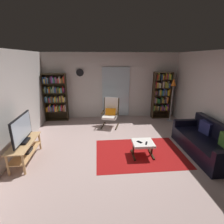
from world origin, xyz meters
name	(u,v)px	position (x,y,z in m)	size (l,w,h in m)	color
ground_plane	(121,152)	(0.00, 0.00, 0.00)	(7.02, 7.02, 0.00)	#B79B95
wall_back	(112,86)	(0.00, 2.90, 1.30)	(5.60, 0.06, 2.60)	silver
wall_left	(6,108)	(-2.70, 0.00, 1.30)	(0.06, 6.00, 2.60)	silver
glass_door_panel	(116,92)	(0.17, 2.83, 1.05)	(1.10, 0.01, 2.00)	silver
area_rug	(139,153)	(0.48, -0.11, 0.00)	(2.26, 1.61, 0.01)	maroon
tv_stand	(25,148)	(-2.34, -0.19, 0.33)	(0.43, 1.18, 0.50)	tan
television	(22,130)	(-2.34, -0.19, 0.81)	(0.20, 0.99, 0.65)	black
bookshelf_near_tv	(56,96)	(-2.20, 2.67, 0.98)	(0.86, 0.30, 1.84)	black
bookshelf_near_sofa	(161,94)	(2.00, 2.60, 1.01)	(0.71, 0.30, 1.87)	#312314
leather_sofa	(207,143)	(2.21, -0.26, 0.30)	(0.87, 1.98, 0.81)	black
lounge_armchair	(111,112)	(-0.12, 1.89, 0.53)	(0.72, 0.78, 1.02)	black
ottoman	(143,144)	(0.53, -0.22, 0.31)	(0.53, 0.49, 0.38)	white
tv_remote	(146,143)	(0.59, -0.29, 0.39)	(0.04, 0.14, 0.02)	black
cell_phone	(140,142)	(0.44, -0.22, 0.39)	(0.07, 0.14, 0.01)	black
floor_lamp_by_shelf	(173,87)	(2.26, 2.17, 1.36)	(0.22, 0.22, 1.67)	#A5A5AD
wall_clock	(80,73)	(-1.23, 2.82, 1.85)	(0.29, 0.03, 0.29)	silver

